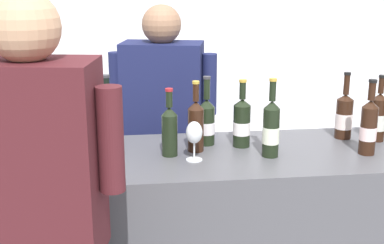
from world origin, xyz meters
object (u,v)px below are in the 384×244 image
(wine_bottle_3, at_px, (207,121))
(wine_bottle_5, at_px, (108,123))
(wine_bottle_4, at_px, (271,128))
(wine_bottle_9, at_px, (369,126))
(ice_bucket, at_px, (13,138))
(person_server, at_px, (164,155))
(wine_bottle_6, at_px, (196,124))
(wine_bottle_1, at_px, (169,129))
(wine_bottle_2, at_px, (344,116))
(wine_bottle_11, at_px, (378,117))
(wine_glass, at_px, (194,134))
(wine_bottle_10, at_px, (242,122))

(wine_bottle_3, xyz_separation_m, wine_bottle_5, (-0.46, -0.01, 0.01))
(wine_bottle_4, bearing_deg, wine_bottle_9, -2.94)
(ice_bucket, relative_size, person_server, 0.14)
(wine_bottle_9, bearing_deg, person_server, 141.04)
(wine_bottle_4, bearing_deg, wine_bottle_6, 160.63)
(wine_bottle_1, relative_size, wine_bottle_2, 0.93)
(wine_bottle_9, relative_size, wine_bottle_11, 1.05)
(wine_bottle_1, relative_size, wine_bottle_3, 0.93)
(wine_bottle_1, height_order, wine_glass, wine_bottle_1)
(wine_bottle_3, relative_size, wine_bottle_10, 1.03)
(wine_bottle_3, relative_size, wine_bottle_11, 1.02)
(wine_bottle_6, xyz_separation_m, wine_bottle_11, (0.89, 0.05, -0.01))
(wine_bottle_4, xyz_separation_m, wine_bottle_9, (0.44, -0.02, 0.00))
(wine_bottle_6, distance_m, wine_bottle_11, 0.89)
(wine_bottle_11, bearing_deg, person_server, 152.53)
(wine_bottle_10, bearing_deg, wine_bottle_4, -57.44)
(wine_bottle_4, height_order, wine_bottle_6, wine_bottle_4)
(wine_bottle_3, distance_m, ice_bucket, 0.86)
(wine_bottle_11, height_order, wine_glass, wine_bottle_11)
(wine_bottle_2, xyz_separation_m, person_server, (-0.85, 0.46, -0.33))
(wine_glass, bearing_deg, ice_bucket, 174.56)
(wine_bottle_9, bearing_deg, wine_bottle_2, 92.74)
(wine_bottle_2, bearing_deg, wine_bottle_1, -169.99)
(wine_bottle_10, height_order, wine_glass, wine_bottle_10)
(wine_bottle_5, xyz_separation_m, wine_bottle_11, (1.28, -0.03, -0.01))
(wine_bottle_6, bearing_deg, wine_bottle_9, -10.07)
(wine_bottle_5, relative_size, wine_bottle_10, 1.09)
(ice_bucket, bearing_deg, person_server, 42.44)
(person_server, bearing_deg, wine_bottle_10, -57.74)
(wine_bottle_4, relative_size, wine_glass, 2.01)
(wine_bottle_10, bearing_deg, ice_bucket, -174.76)
(wine_bottle_5, height_order, ice_bucket, wine_bottle_5)
(wine_bottle_4, bearing_deg, wine_glass, -177.80)
(wine_bottle_2, relative_size, person_server, 0.20)
(wine_bottle_6, xyz_separation_m, wine_glass, (-0.02, -0.12, -0.01))
(wine_bottle_2, bearing_deg, person_server, 151.77)
(wine_bottle_5, bearing_deg, wine_bottle_9, -10.31)
(wine_bottle_10, height_order, ice_bucket, wine_bottle_10)
(wine_bottle_5, xyz_separation_m, wine_bottle_9, (1.15, -0.21, 0.00))
(wine_bottle_3, bearing_deg, wine_bottle_10, -17.03)
(wine_bottle_4, relative_size, wine_bottle_10, 1.10)
(wine_bottle_4, bearing_deg, ice_bucket, 176.91)
(wine_bottle_6, bearing_deg, wine_bottle_4, -19.37)
(wine_bottle_2, xyz_separation_m, wine_bottle_4, (-0.42, -0.22, 0.02))
(wine_bottle_9, bearing_deg, wine_bottle_1, 174.22)
(wine_bottle_6, bearing_deg, wine_bottle_11, 3.00)
(wine_bottle_9, distance_m, wine_glass, 0.78)
(wine_bottle_4, xyz_separation_m, ice_bucket, (-1.10, 0.06, -0.02))
(wine_bottle_4, distance_m, wine_bottle_10, 0.18)
(wine_bottle_1, height_order, wine_bottle_4, wine_bottle_4)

